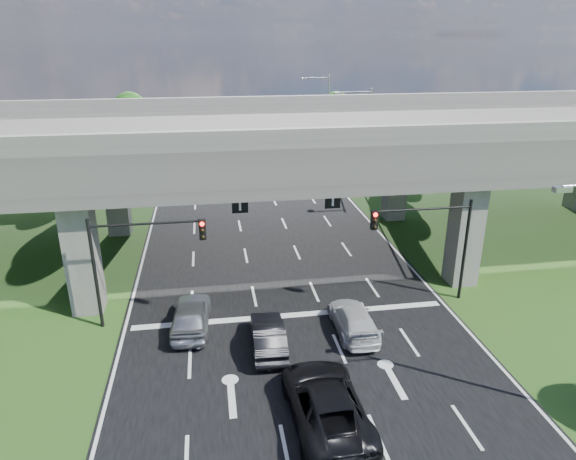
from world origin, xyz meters
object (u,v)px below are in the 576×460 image
object	(u,v)px
streetlight_far	(365,136)
car_silver	(191,315)
signal_right	(431,233)
streetlight_beyond	(325,111)
car_white	(353,320)
signal_left	(137,251)
car_dark	(268,336)
car_trailing	(326,403)

from	to	relation	value
streetlight_far	car_silver	distance (m)	26.54
signal_right	streetlight_beyond	bearing A→B (deg)	86.39
car_white	car_silver	bearing A→B (deg)	-10.31
signal_right	car_white	bearing A→B (deg)	-152.80
streetlight_beyond	car_silver	distance (m)	40.40
streetlight_far	streetlight_beyond	bearing A→B (deg)	90.00
car_silver	car_white	xyz separation A→B (m)	(8.21, -1.60, -0.12)
signal_right	signal_left	distance (m)	15.65
car_dark	car_white	xyz separation A→B (m)	(4.50, 0.86, -0.04)
car_silver	car_dark	distance (m)	4.45
signal_left	streetlight_beyond	world-z (taller)	streetlight_beyond
car_silver	streetlight_far	bearing A→B (deg)	-122.52
car_dark	signal_left	bearing A→B (deg)	-26.83
signal_left	signal_right	bearing A→B (deg)	0.00
streetlight_far	car_trailing	size ratio (longest dim) A/B	1.64
streetlight_beyond	car_dark	world-z (taller)	streetlight_beyond
streetlight_far	streetlight_beyond	distance (m)	16.00
streetlight_beyond	car_silver	bearing A→B (deg)	-112.64
car_dark	car_trailing	size ratio (longest dim) A/B	0.73
signal_right	car_trailing	size ratio (longest dim) A/B	0.99
streetlight_far	car_silver	size ratio (longest dim) A/B	2.10
signal_left	car_white	xyz separation A→B (m)	(10.70, -2.54, -3.47)
signal_left	car_trailing	xyz separation A→B (m)	(7.83, -8.74, -3.31)
signal_left	streetlight_far	bearing A→B (deg)	48.22
streetlight_far	car_dark	bearing A→B (deg)	-116.55
streetlight_beyond	car_dark	size ratio (longest dim) A/B	2.26
car_silver	car_trailing	distance (m)	9.45
streetlight_beyond	car_dark	xyz separation A→B (m)	(-11.72, -39.46, -5.09)
signal_left	streetlight_far	world-z (taller)	streetlight_far
car_dark	car_trailing	bearing A→B (deg)	108.93
streetlight_beyond	car_white	world-z (taller)	streetlight_beyond
streetlight_far	car_white	xyz separation A→B (m)	(-7.22, -22.60, -5.13)
car_dark	car_white	world-z (taller)	car_dark
car_white	streetlight_far	bearing A→B (deg)	-107.01
signal_left	streetlight_beyond	xyz separation A→B (m)	(17.92, 36.06, 1.66)
signal_left	car_silver	size ratio (longest dim) A/B	1.26
streetlight_far	car_white	distance (m)	24.27
streetlight_far	car_dark	world-z (taller)	streetlight_far
streetlight_beyond	car_silver	world-z (taller)	streetlight_beyond
signal_left	car_trailing	world-z (taller)	signal_left
signal_right	car_dark	world-z (taller)	signal_right
signal_right	signal_left	xyz separation A→B (m)	(-15.65, 0.00, 0.00)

